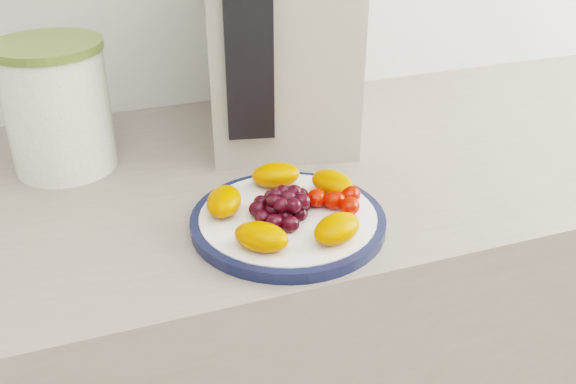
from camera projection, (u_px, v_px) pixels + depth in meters
name	position (u px, v px, depth m)	size (l,w,h in m)	color
plate_rim	(288.00, 221.00, 0.81)	(0.25, 0.25, 0.01)	#111938
plate_face	(288.00, 221.00, 0.81)	(0.22, 0.22, 0.02)	white
canister	(58.00, 111.00, 0.92)	(0.15, 0.15, 0.18)	#556C26
canister_lid	(46.00, 46.00, 0.88)	(0.15, 0.15, 0.01)	#5A6E30
appliance_body	(276.00, 13.00, 1.01)	(0.22, 0.31, 0.38)	#A8A091
appliance_panel	(249.00, 38.00, 0.86)	(0.07, 0.02, 0.29)	black
fruit_plate	(291.00, 203.00, 0.80)	(0.21, 0.21, 0.03)	#D15300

